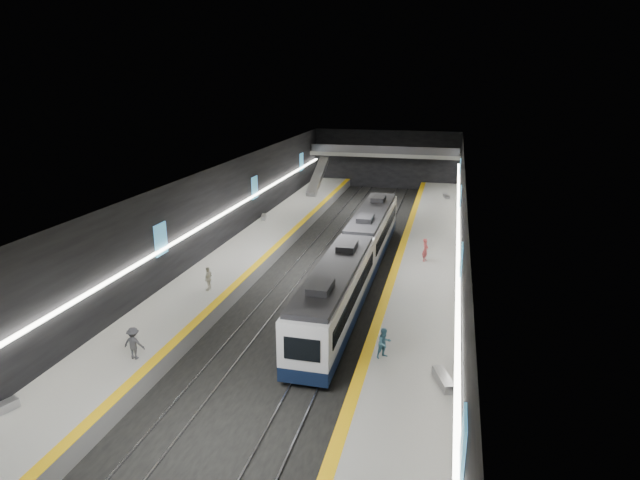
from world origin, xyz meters
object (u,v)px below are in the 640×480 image
(escalator, at_px, (318,176))
(passenger_right_a, at_px, (425,250))
(train, at_px, (357,256))
(bench_left_far, at_px, (264,217))
(bench_right_near, at_px, (443,380))
(bench_right_far, at_px, (446,196))
(passenger_left_b, at_px, (134,344))
(passenger_left_a, at_px, (208,279))
(passenger_right_b, at_px, (384,343))

(escalator, distance_m, passenger_right_a, 28.30)
(train, distance_m, bench_left_far, 17.56)
(bench_right_near, xyz_separation_m, passenger_right_a, (-1.92, 17.81, 0.68))
(train, distance_m, bench_right_near, 15.83)
(train, relative_size, bench_right_far, 18.57)
(bench_left_far, relative_size, passenger_left_b, 0.92)
(bench_right_near, bearing_deg, bench_right_far, 71.14)
(bench_left_far, relative_size, passenger_left_a, 0.96)
(passenger_right_a, distance_m, passenger_right_b, 16.05)
(train, distance_m, passenger_left_a, 11.06)
(bench_left_far, bearing_deg, passenger_left_b, -98.85)
(passenger_left_a, bearing_deg, bench_right_far, 154.86)
(bench_left_far, height_order, passenger_right_b, passenger_right_b)
(bench_left_far, distance_m, bench_right_near, 32.93)
(passenger_right_a, xyz_separation_m, passenger_right_b, (-1.18, -16.00, -0.09))
(train, height_order, escalator, escalator)
(passenger_right_a, distance_m, passenger_left_b, 23.68)
(bench_right_near, height_order, passenger_right_b, passenger_right_b)
(passenger_right_a, height_order, passenger_left_a, passenger_right_a)
(passenger_right_b, bearing_deg, escalator, 66.12)
(passenger_right_b, bearing_deg, bench_left_far, 79.15)
(bench_right_near, height_order, passenger_left_a, passenger_left_a)
(passenger_left_b, bearing_deg, escalator, -89.54)
(bench_right_far, bearing_deg, train, -117.24)
(passenger_left_a, height_order, passenger_left_b, passenger_left_b)
(bench_left_far, distance_m, passenger_right_a, 19.26)
(bench_right_far, height_order, passenger_left_a, passenger_left_a)
(passenger_right_a, relative_size, passenger_left_b, 1.04)
(train, height_order, bench_right_far, train)
(bench_right_near, bearing_deg, train, 95.62)
(bench_right_near, bearing_deg, escalator, 91.94)
(bench_right_near, bearing_deg, passenger_left_b, 165.32)
(train, relative_size, bench_left_far, 18.69)
(train, distance_m, passenger_left_b, 18.04)
(bench_left_far, bearing_deg, passenger_right_a, -43.71)
(passenger_right_a, bearing_deg, passenger_left_a, 140.04)
(escalator, xyz_separation_m, passenger_right_a, (14.90, -24.04, -0.98))
(passenger_right_b, xyz_separation_m, passenger_left_b, (-12.60, -3.26, 0.05))
(escalator, relative_size, bench_right_near, 4.12)
(bench_left_far, height_order, passenger_right_a, passenger_right_a)
(bench_right_far, relative_size, passenger_right_a, 0.88)
(escalator, height_order, bench_left_far, escalator)
(escalator, xyz_separation_m, bench_right_far, (16.02, -0.16, -1.70))
(bench_left_far, relative_size, passenger_right_b, 0.97)
(escalator, bearing_deg, passenger_right_b, -71.09)
(passenger_left_b, bearing_deg, bench_right_far, -110.08)
(escalator, bearing_deg, bench_right_far, -0.58)
(escalator, distance_m, bench_left_far, 15.06)
(train, relative_size, passenger_left_a, 17.87)
(bench_right_far, bearing_deg, passenger_right_a, -107.56)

